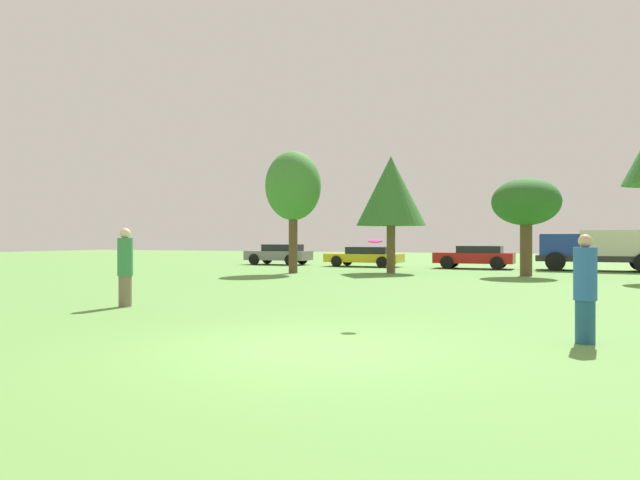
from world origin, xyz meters
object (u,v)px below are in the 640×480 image
object	(u,v)px
parked_car_grey	(279,254)
parked_car_yellow	(365,256)
parked_car_red	(475,256)
tree_0	(293,187)
tree_1	(391,191)
delivery_truck_blue	(604,247)
tree_2	(526,203)
person_catcher	(585,289)
person_thrower	(125,267)
frisbee	(375,241)

from	to	relation	value
parked_car_grey	parked_car_yellow	xyz separation A→B (m)	(5.80, -0.42, -0.06)
parked_car_red	tree_0	bearing A→B (deg)	46.59
tree_1	parked_car_red	world-z (taller)	tree_1
delivery_truck_blue	tree_1	bearing A→B (deg)	32.12
tree_2	parked_car_grey	size ratio (longest dim) A/B	1.04
person_catcher	tree_0	xyz separation A→B (m)	(-11.91, 14.97, 3.22)
tree_1	tree_0	bearing A→B (deg)	-155.28
person_thrower	tree_0	distance (m)	14.26
person_catcher	frisbee	size ratio (longest dim) A/B	6.10
parked_car_red	tree_1	bearing A→B (deg)	61.29
parked_car_grey	parked_car_yellow	world-z (taller)	parked_car_grey
delivery_truck_blue	parked_car_red	bearing A→B (deg)	2.37
parked_car_grey	parked_car_yellow	bearing A→B (deg)	177.28
tree_1	tree_2	distance (m)	6.11
person_catcher	tree_1	xyz separation A→B (m)	(-7.68, 16.92, 3.03)
tree_1	person_catcher	bearing A→B (deg)	-65.57
parked_car_yellow	tree_0	bearing A→B (deg)	82.24
person_catcher	parked_car_grey	xyz separation A→B (m)	(-16.51, 22.83, -0.16)
parked_car_yellow	parked_car_red	size ratio (longest dim) A/B	1.06
tree_0	parked_car_red	distance (m)	11.10
frisbee	tree_0	size ratio (longest dim) A/B	0.05
person_catcher	delivery_truck_blue	world-z (taller)	delivery_truck_blue
frisbee	parked_car_red	xyz separation A→B (m)	(-0.86, 21.70, -0.90)
frisbee	tree_2	distance (m)	16.41
person_thrower	parked_car_red	bearing A→B (deg)	82.39
person_catcher	tree_2	xyz separation A→B (m)	(-1.61, 16.97, 2.33)
parked_car_yellow	person_thrower	bearing A→B (deg)	93.50
person_catcher	parked_car_yellow	xyz separation A→B (m)	(-10.71, 22.41, -0.23)
tree_0	parked_car_grey	size ratio (longest dim) A/B	1.40
person_thrower	parked_car_red	size ratio (longest dim) A/B	0.44
parked_car_yellow	frisbee	bearing A→B (deg)	109.59
tree_0	tree_1	bearing A→B (deg)	24.72
person_thrower	tree_0	bearing A→B (deg)	104.98
tree_0	frisbee	bearing A→B (deg)	-59.68
frisbee	tree_2	size ratio (longest dim) A/B	0.06
person_catcher	tree_2	distance (m)	17.21
tree_2	parked_car_grey	bearing A→B (deg)	158.53
tree_0	delivery_truck_blue	bearing A→B (deg)	28.93
parked_car_yellow	parked_car_red	xyz separation A→B (m)	(6.25, 0.05, 0.05)
person_catcher	frisbee	bearing A→B (deg)	-5.08
tree_0	parked_car_grey	world-z (taller)	tree_0
tree_0	tree_2	xyz separation A→B (m)	(10.30, 2.00, -0.89)
tree_0	parked_car_grey	bearing A→B (deg)	120.33
tree_2	parked_car_red	size ratio (longest dim) A/B	1.01
tree_1	person_thrower	bearing A→B (deg)	-98.17
person_thrower	parked_car_yellow	world-z (taller)	person_thrower
person_catcher	tree_1	bearing A→B (deg)	-58.74
tree_2	parked_car_yellow	size ratio (longest dim) A/B	0.95
tree_1	parked_car_yellow	bearing A→B (deg)	118.84
tree_2	parked_car_red	world-z (taller)	tree_2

